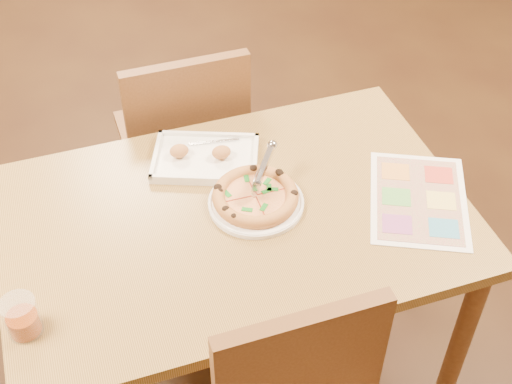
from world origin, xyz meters
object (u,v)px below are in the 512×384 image
object	(u,v)px
appetizer_tray	(205,158)
glass_tumbler	(22,319)
menu	(419,199)
dining_table	(235,235)
chair_far	(184,129)
plate	(256,203)
pizza_cutter	(262,170)
pizza	(255,196)

from	to	relation	value
appetizer_tray	glass_tumbler	world-z (taller)	glass_tumbler
appetizer_tray	menu	xyz separation A→B (m)	(0.53, -0.35, -0.01)
glass_tumbler	menu	bearing A→B (deg)	5.07
dining_table	chair_far	size ratio (longest dim) A/B	2.77
dining_table	plate	bearing A→B (deg)	14.64
dining_table	plate	world-z (taller)	plate
appetizer_tray	dining_table	bearing A→B (deg)	-85.66
glass_tumbler	menu	distance (m)	1.11
pizza_cutter	pizza	bearing A→B (deg)	176.10
chair_far	pizza_cutter	size ratio (longest dim) A/B	3.55
plate	menu	world-z (taller)	plate
appetizer_tray	plate	bearing A→B (deg)	-68.81
dining_table	appetizer_tray	xyz separation A→B (m)	(-0.02, 0.24, 0.10)
menu	pizza_cutter	bearing A→B (deg)	157.60
dining_table	glass_tumbler	size ratio (longest dim) A/B	12.24
pizza	menu	world-z (taller)	pizza
chair_far	glass_tumbler	world-z (taller)	chair_far
menu	glass_tumbler	bearing A→B (deg)	-174.93
dining_table	chair_far	world-z (taller)	chair_far
pizza_cutter	dining_table	bearing A→B (deg)	159.83
appetizer_tray	glass_tumbler	bearing A→B (deg)	-141.70
glass_tumbler	menu	size ratio (longest dim) A/B	0.28
pizza	appetizer_tray	distance (m)	0.23
chair_far	appetizer_tray	bearing A→B (deg)	87.07
plate	pizza_cutter	bearing A→B (deg)	51.16
dining_table	appetizer_tray	size ratio (longest dim) A/B	3.53
appetizer_tray	menu	distance (m)	0.64
pizza	appetizer_tray	size ratio (longest dim) A/B	0.67
glass_tumbler	dining_table	bearing A→B (deg)	19.57
dining_table	chair_far	bearing A→B (deg)	90.00
appetizer_tray	pizza_cutter	bearing A→B (deg)	-56.98
pizza	menu	bearing A→B (deg)	-17.12
pizza_cutter	glass_tumbler	bearing A→B (deg)	151.05
dining_table	glass_tumbler	bearing A→B (deg)	-160.43
chair_far	dining_table	bearing A→B (deg)	90.00
pizza_cutter	menu	xyz separation A→B (m)	(0.41, -0.17, -0.08)
pizza	pizza_cutter	xyz separation A→B (m)	(0.03, 0.03, 0.06)
chair_far	glass_tumbler	xyz separation A→B (m)	(-0.59, -0.81, 0.20)
dining_table	glass_tumbler	distance (m)	0.64
dining_table	pizza	distance (m)	0.13
chair_far	appetizer_tray	distance (m)	0.40
pizza	menu	size ratio (longest dim) A/B	0.65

